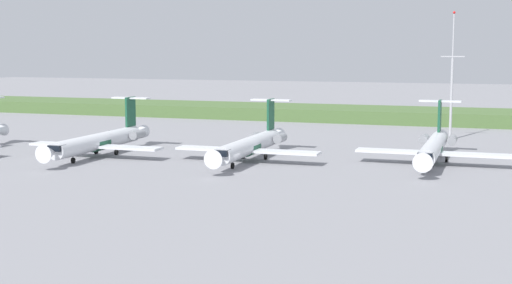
{
  "coord_description": "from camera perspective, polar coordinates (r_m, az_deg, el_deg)",
  "views": [
    {
      "loc": [
        35.71,
        -95.95,
        17.42
      ],
      "look_at": [
        0.0,
        9.79,
        3.0
      ],
      "focal_mm": 50.86,
      "sensor_mm": 36.0,
      "label": 1
    }
  ],
  "objects": [
    {
      "name": "ground_plane",
      "position": [
        132.07,
        2.81,
        -0.23
      ],
      "size": [
        500.0,
        500.0,
        0.0
      ],
      "primitive_type": "plane",
      "color": "gray"
    },
    {
      "name": "grass_berm",
      "position": [
        179.74,
        7.13,
        2.23
      ],
      "size": [
        320.0,
        20.0,
        3.03
      ],
      "primitive_type": "cube",
      "color": "#4C6B38",
      "rests_on": "ground"
    },
    {
      "name": "regional_jet_second",
      "position": [
        120.6,
        -12.16,
        0.11
      ],
      "size": [
        22.81,
        31.0,
        9.0
      ],
      "color": "silver",
      "rests_on": "ground"
    },
    {
      "name": "regional_jet_third",
      "position": [
        112.96,
        -0.44,
        -0.21
      ],
      "size": [
        22.81,
        31.0,
        9.0
      ],
      "color": "silver",
      "rests_on": "ground"
    },
    {
      "name": "regional_jet_fourth",
      "position": [
        113.45,
        13.77,
        -0.39
      ],
      "size": [
        22.81,
        31.0,
        9.0
      ],
      "color": "silver",
      "rests_on": "ground"
    },
    {
      "name": "antenna_mast",
      "position": [
        143.12,
        15.14,
        4.18
      ],
      "size": [
        4.4,
        0.5,
        24.39
      ],
      "color": "#B2B2B7",
      "rests_on": "ground"
    }
  ]
}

